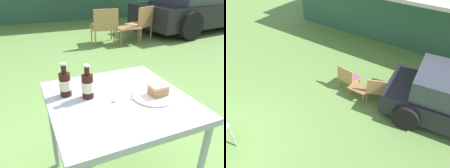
# 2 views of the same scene
# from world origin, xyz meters

# --- Properties ---
(parked_car) EXTENTS (4.05, 2.30, 1.38)m
(parked_car) POSITION_xyz_m (4.51, 4.26, 0.67)
(parked_car) COLOR black
(parked_car) RESTS_ON ground_plane
(wicker_chair_cushioned) EXTENTS (0.62, 0.54, 0.81)m
(wicker_chair_cushioned) POSITION_xyz_m (1.38, 3.81, 0.44)
(wicker_chair_cushioned) COLOR #B2844C
(wicker_chair_cushioned) RESTS_ON ground_plane
(wicker_chair_plain) EXTENTS (0.71, 0.67, 0.81)m
(wicker_chair_plain) POSITION_xyz_m (2.37, 3.80, 0.45)
(wicker_chair_plain) COLOR #B2844C
(wicker_chair_plain) RESTS_ON ground_plane
(garden_side_table) EXTENTS (0.57, 0.45, 0.38)m
(garden_side_table) POSITION_xyz_m (1.89, 3.62, 0.34)
(garden_side_table) COLOR #996B42
(garden_side_table) RESTS_ON ground_plane
(patio_table) EXTENTS (0.83, 0.83, 0.76)m
(patio_table) POSITION_xyz_m (0.00, 0.00, 0.69)
(patio_table) COLOR #9EA3A8
(patio_table) RESTS_ON ground_plane
(cake_on_plate) EXTENTS (0.26, 0.26, 0.07)m
(cake_on_plate) POSITION_xyz_m (0.22, -0.07, 0.78)
(cake_on_plate) COLOR silver
(cake_on_plate) RESTS_ON patio_table
(cola_bottle_near) EXTENTS (0.07, 0.07, 0.21)m
(cola_bottle_near) POSITION_xyz_m (-0.17, 0.08, 0.84)
(cola_bottle_near) COLOR black
(cola_bottle_near) RESTS_ON patio_table
(cola_bottle_far) EXTENTS (0.07, 0.07, 0.21)m
(cola_bottle_far) POSITION_xyz_m (-0.28, 0.16, 0.84)
(cola_bottle_far) COLOR black
(cola_bottle_far) RESTS_ON patio_table
(fork) EXTENTS (0.18, 0.08, 0.01)m
(fork) POSITION_xyz_m (0.15, -0.07, 0.76)
(fork) COLOR silver
(fork) RESTS_ON patio_table
(loose_bottle_cap) EXTENTS (0.03, 0.03, 0.01)m
(loose_bottle_cap) POSITION_xyz_m (-0.04, -0.03, 0.76)
(loose_bottle_cap) COLOR silver
(loose_bottle_cap) RESTS_ON patio_table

